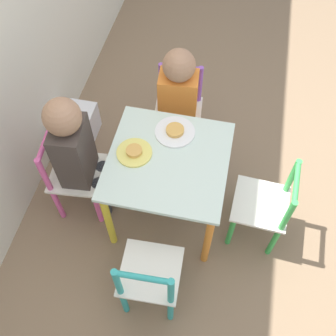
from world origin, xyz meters
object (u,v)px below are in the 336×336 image
at_px(child_right, 178,98).
at_px(storage_bin, 79,129).
at_px(chair_green, 265,207).
at_px(kids_table, 168,169).
at_px(chair_teal, 150,278).
at_px(plate_right, 175,131).
at_px(chair_pink, 74,175).
at_px(chair_purple, 178,112).
at_px(child_back, 77,151).
at_px(plate_back, 134,152).

xyz_separation_m(child_right, storage_bin, (-0.05, 0.59, -0.34)).
bearing_deg(chair_green, kids_table, -90.00).
relative_size(kids_table, chair_teal, 1.03).
height_order(chair_teal, storage_bin, chair_teal).
distance_m(chair_green, chair_teal, 0.65).
xyz_separation_m(chair_teal, child_right, (0.90, 0.06, 0.18)).
bearing_deg(chair_teal, plate_right, -90.64).
distance_m(chair_pink, child_right, 0.67).
distance_m(chair_purple, plate_right, 0.40).
bearing_deg(chair_green, child_back, -85.98).
bearing_deg(storage_bin, chair_green, -109.71).
relative_size(chair_pink, child_right, 0.73).
bearing_deg(child_back, chair_teal, -140.40).
bearing_deg(plate_back, child_back, 98.66).
bearing_deg(storage_bin, chair_teal, -142.62).
distance_m(chair_pink, chair_teal, 0.67).
height_order(kids_table, chair_teal, chair_teal).
height_order(chair_green, child_back, child_back).
distance_m(child_back, plate_back, 0.27).
bearing_deg(storage_bin, plate_back, -128.17).
distance_m(chair_purple, plate_back, 0.54).
bearing_deg(chair_pink, chair_purple, -45.14).
xyz_separation_m(chair_purple, child_right, (-0.06, -0.01, 0.18)).
height_order(chair_green, storage_bin, chair_green).
bearing_deg(child_right, child_back, -135.00).
height_order(kids_table, chair_purple, chair_purple).
distance_m(chair_green, plate_right, 0.56).
height_order(chair_purple, plate_right, chair_purple).
height_order(chair_teal, child_right, child_right).
height_order(kids_table, plate_back, plate_back).
bearing_deg(plate_right, child_right, 8.23).
distance_m(chair_green, child_back, 0.93).
relative_size(kids_table, plate_right, 2.87).
relative_size(plate_right, storage_bin, 0.67).
bearing_deg(kids_table, chair_teal, -177.42).
relative_size(chair_pink, plate_right, 2.79).
relative_size(chair_teal, child_right, 0.73).
xyz_separation_m(plate_back, storage_bin, (0.37, 0.47, -0.39)).
distance_m(kids_table, chair_pink, 0.50).
height_order(child_back, plate_back, child_back).
distance_m(chair_purple, chair_green, 0.73).
bearing_deg(plate_right, chair_pink, 112.94).
height_order(kids_table, plate_right, plate_right).
relative_size(child_right, storage_bin, 2.54).
relative_size(child_back, plate_right, 4.16).
bearing_deg(chair_teal, chair_purple, -88.71).
bearing_deg(kids_table, chair_pink, 95.44).
xyz_separation_m(kids_table, chair_pink, (-0.05, 0.48, -0.14)).
relative_size(chair_green, child_right, 0.73).
height_order(plate_right, storage_bin, plate_right).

